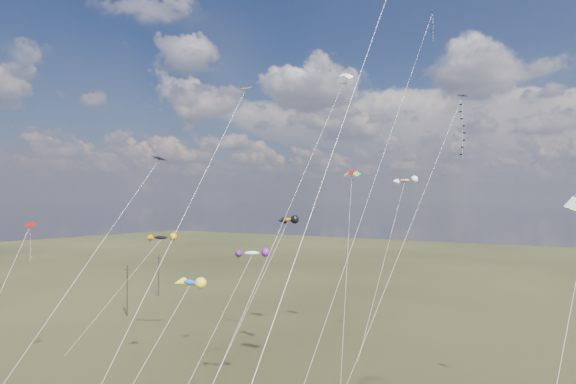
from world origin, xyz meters
The scene contains 14 objects.
utility_pole_near centered at (-38.00, 30.00, 4.09)m, with size 1.40×0.20×8.00m.
utility_pole_far centered at (-46.00, 44.00, 4.09)m, with size 1.40×0.20×8.00m.
diamond_black_high centered at (13.43, 29.15, 24.63)m, with size 6.00×20.67×29.27m.
diamond_navy_tall centered at (7.52, 36.34, 35.87)m, with size 2.61×31.37×42.31m.
diamond_black_mid centered at (-8.28, 4.05, 16.40)m, with size 0.99×19.50×22.25m.
diamond_red_low centered at (-23.84, 5.37, 13.12)m, with size 4.70×10.39×15.82m.
diamond_orange_center centered at (0.83, 4.02, 18.87)m, with size 4.62×24.31×28.36m.
parafoil_blue_white centered at (2.15, 25.54, 31.59)m, with size 2.21×26.54×32.43m.
parafoil_tricolor centered at (-1.47, 35.26, 21.65)m, with size 7.28×15.80×22.35m.
novelty_black_orange centered at (-22.78, 22.74, 13.32)m, with size 6.16×12.41×13.91m.
novelty_orange_black centered at (-3.58, 23.45, 15.94)m, with size 2.41×15.00×16.53m.
novelty_white_purple centered at (-0.31, 12.49, 13.40)m, with size 2.69×11.01×13.89m.
novelty_redwhite_stripe centered at (2.27, 44.30, 20.86)m, with size 3.31×17.03×21.53m.
novelty_blue_yellow centered at (2.84, 1.29, 12.55)m, with size 3.73×8.73×13.03m.
Camera 1 is at (27.37, -24.28, 18.19)m, focal length 32.00 mm.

